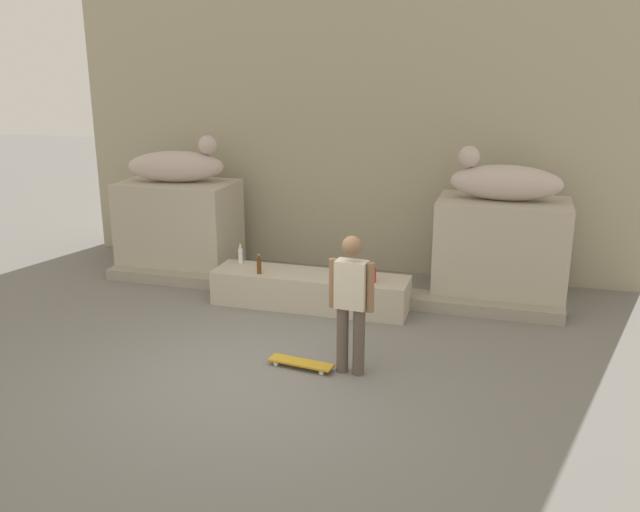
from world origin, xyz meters
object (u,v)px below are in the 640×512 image
at_px(skater, 351,299).
at_px(statue_reclining_right, 503,181).
at_px(skateboard, 301,363).
at_px(bottle_red, 374,275).
at_px(bottle_clear, 240,255).
at_px(statue_reclining_left, 178,165).
at_px(bottle_brown, 259,266).

bearing_deg(skater, statue_reclining_right, 67.96).
height_order(skateboard, bottle_red, bottle_red).
bearing_deg(statue_reclining_right, bottle_clear, 13.27).
distance_m(statue_reclining_left, bottle_brown, 2.59).
xyz_separation_m(bottle_brown, bottle_red, (1.70, 0.09, -0.01)).
bearing_deg(bottle_clear, bottle_red, -8.33).
xyz_separation_m(skater, bottle_brown, (-1.82, 1.78, -0.29)).
bearing_deg(skateboard, skater, 11.23).
distance_m(bottle_clear, bottle_red, 2.18).
xyz_separation_m(skater, bottle_clear, (-2.28, 2.18, -0.28)).
xyz_separation_m(statue_reclining_right, skateboard, (-2.12, -3.09, -1.77)).
xyz_separation_m(statue_reclining_left, bottle_red, (3.60, -1.19, -1.21)).
xyz_separation_m(statue_reclining_left, statue_reclining_right, (5.25, -0.01, 0.00)).
xyz_separation_m(statue_reclining_right, bottle_red, (-1.65, -1.18, -1.21)).
xyz_separation_m(statue_reclining_right, skater, (-1.52, -3.05, -0.91)).
xyz_separation_m(statue_reclining_right, bottle_brown, (-3.35, -1.27, -1.20)).
height_order(statue_reclining_left, bottle_clear, statue_reclining_left).
relative_size(bottle_brown, bottle_clear, 0.96).
height_order(bottle_clear, bottle_red, bottle_clear).
relative_size(skateboard, bottle_brown, 2.76).
distance_m(statue_reclining_left, bottle_clear, 2.07).
bearing_deg(statue_reclining_left, bottle_red, -32.59).
xyz_separation_m(skateboard, bottle_red, (0.47, 1.91, 0.55)).
xyz_separation_m(bottle_clear, bottle_red, (2.16, -0.32, -0.02)).
distance_m(statue_reclining_right, skater, 3.53).
relative_size(skater, bottle_red, 6.08).
distance_m(statue_reclining_left, skater, 4.90).
bearing_deg(bottle_brown, skateboard, -56.10).
bearing_deg(bottle_brown, statue_reclining_right, 20.79).
bearing_deg(bottle_clear, statue_reclining_left, 148.68).
relative_size(statue_reclining_left, bottle_brown, 5.68).
bearing_deg(skateboard, bottle_red, 83.54).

